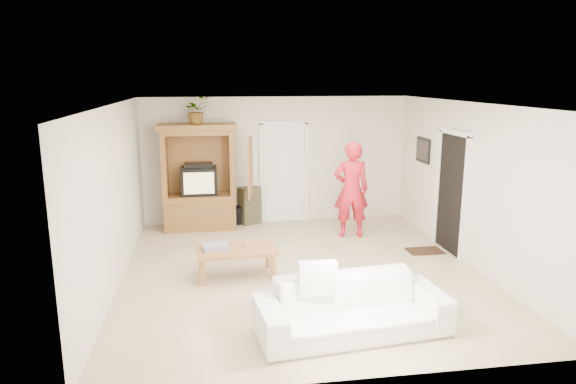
% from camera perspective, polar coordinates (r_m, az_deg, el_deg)
% --- Properties ---
extents(floor, '(6.00, 6.00, 0.00)m').
position_cam_1_polar(floor, '(8.16, 1.54, -8.79)').
color(floor, tan).
rests_on(floor, ground).
extents(ceiling, '(6.00, 6.00, 0.00)m').
position_cam_1_polar(ceiling, '(7.61, 1.65, 9.76)').
color(ceiling, white).
rests_on(ceiling, floor).
extents(wall_back, '(5.50, 0.00, 5.50)m').
position_cam_1_polar(wall_back, '(10.70, -1.27, 3.58)').
color(wall_back, silver).
rests_on(wall_back, floor).
extents(wall_front, '(5.50, 0.00, 5.50)m').
position_cam_1_polar(wall_front, '(4.97, 7.81, -7.23)').
color(wall_front, silver).
rests_on(wall_front, floor).
extents(wall_left, '(0.00, 6.00, 6.00)m').
position_cam_1_polar(wall_left, '(7.79, -18.74, -0.51)').
color(wall_left, silver).
rests_on(wall_left, floor).
extents(wall_right, '(0.00, 6.00, 6.00)m').
position_cam_1_polar(wall_right, '(8.70, 19.72, 0.74)').
color(wall_right, silver).
rests_on(wall_right, floor).
extents(armoire, '(1.82, 1.14, 2.10)m').
position_cam_1_polar(armoire, '(10.35, -9.70, 0.89)').
color(armoire, brown).
rests_on(armoire, floor).
extents(door_back, '(0.85, 0.05, 2.04)m').
position_cam_1_polar(door_back, '(10.74, -0.45, 2.10)').
color(door_back, white).
rests_on(door_back, floor).
extents(doorway_right, '(0.05, 0.90, 2.04)m').
position_cam_1_polar(doorway_right, '(9.26, 17.72, -0.20)').
color(doorway_right, black).
rests_on(doorway_right, floor).
extents(framed_picture, '(0.03, 0.60, 0.48)m').
position_cam_1_polar(framed_picture, '(10.32, 14.79, 4.52)').
color(framed_picture, black).
rests_on(framed_picture, wall_right).
extents(doormat, '(0.60, 0.40, 0.02)m').
position_cam_1_polar(doormat, '(9.35, 14.96, -6.34)').
color(doormat, '#382316').
rests_on(doormat, floor).
extents(plant, '(0.63, 0.61, 0.53)m').
position_cam_1_polar(plant, '(10.13, -10.15, 8.94)').
color(plant, '#4C7238').
rests_on(plant, armoire).
extents(man, '(0.71, 0.50, 1.82)m').
position_cam_1_polar(man, '(9.75, 7.04, 0.27)').
color(man, red).
rests_on(man, floor).
extents(sofa, '(2.34, 1.12, 0.66)m').
position_cam_1_polar(sofa, '(6.24, 7.14, -12.58)').
color(sofa, white).
rests_on(sofa, floor).
extents(coffee_table, '(1.24, 0.73, 0.45)m').
position_cam_1_polar(coffee_table, '(7.87, -5.80, -6.65)').
color(coffee_table, '#A46838').
rests_on(coffee_table, floor).
extents(towel, '(0.42, 0.33, 0.08)m').
position_cam_1_polar(towel, '(7.83, -8.07, -6.05)').
color(towel, '#DB4986').
rests_on(towel, coffee_table).
extents(candle, '(0.08, 0.08, 0.10)m').
position_cam_1_polar(candle, '(7.90, -4.64, -5.73)').
color(candle, tan).
rests_on(candle, coffee_table).
extents(backpack_black, '(0.30, 0.18, 0.37)m').
position_cam_1_polar(backpack_black, '(10.66, -5.98, -2.65)').
color(backpack_black, black).
rests_on(backpack_black, floor).
extents(backpack_olive, '(0.49, 0.44, 0.76)m').
position_cam_1_polar(backpack_olive, '(10.68, -4.27, -1.50)').
color(backpack_olive, '#47442B').
rests_on(backpack_olive, floor).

